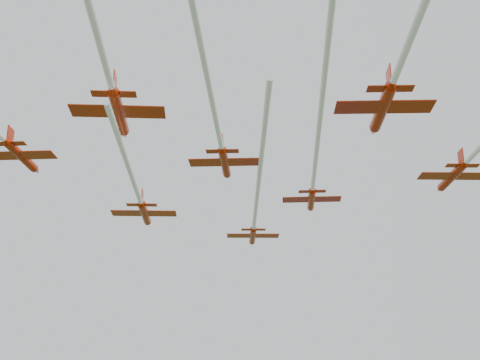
# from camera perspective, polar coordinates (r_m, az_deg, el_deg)

# --- Properties ---
(jet_lead) EXTENTS (14.06, 61.18, 2.60)m
(jet_lead) POSITION_cam_1_polar(r_m,az_deg,el_deg) (97.32, 1.36, -2.40)
(jet_lead) COLOR #AF1C01
(jet_row2_left) EXTENTS (12.39, 43.24, 2.84)m
(jet_row2_left) POSITION_cam_1_polar(r_m,az_deg,el_deg) (91.90, -8.64, -1.37)
(jet_row2_left) COLOR #AF1C01
(jet_row2_right) EXTENTS (10.02, 67.00, 2.49)m
(jet_row2_right) POSITION_cam_1_polar(r_m,az_deg,el_deg) (78.46, 6.55, 2.45)
(jet_row2_right) COLOR #AF1C01
(jet_row3_mid) EXTENTS (9.50, 51.19, 2.51)m
(jet_row3_mid) POSITION_cam_1_polar(r_m,az_deg,el_deg) (69.08, -2.04, 5.03)
(jet_row3_mid) COLOR #AF1C01
(jet_row4_left) EXTENTS (17.29, 61.96, 2.96)m
(jet_row4_left) POSITION_cam_1_polar(r_m,az_deg,el_deg) (58.42, -12.05, 11.98)
(jet_row4_left) COLOR #AF1C01
(jet_row4_right) EXTENTS (10.43, 46.75, 2.91)m
(jet_row4_right) POSITION_cam_1_polar(r_m,az_deg,el_deg) (60.34, 13.56, 9.73)
(jet_row4_right) COLOR #AF1C01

